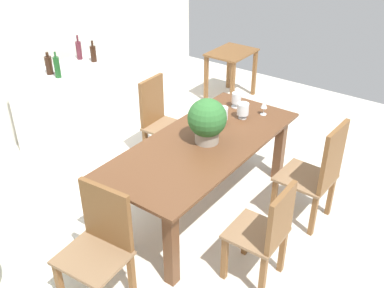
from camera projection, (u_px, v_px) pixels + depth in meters
The scene contains 18 objects.
ground_plane at pixel (203, 208), 4.40m from camera, with size 7.04×7.04×0.00m, color silver.
back_wall at pixel (18, 33), 5.07m from camera, with size 6.40×0.10×2.60m, color silver.
dining_table at pixel (204, 154), 4.08m from camera, with size 2.07×0.91×0.76m.
chair_near_right at pixel (319, 171), 3.96m from camera, with size 0.47×0.49×1.04m.
chair_head_end at pixel (100, 240), 3.23m from camera, with size 0.46×0.51×0.95m.
chair_near_left at pixel (267, 231), 3.36m from camera, with size 0.42×0.42×0.91m.
chair_far_right at pixel (159, 118), 4.92m from camera, with size 0.43×0.45×0.98m.
flower_centerpiece at pixel (207, 120), 3.90m from camera, with size 0.35×0.35×0.42m.
crystal_vase_left at pixel (243, 109), 4.37m from camera, with size 0.12×0.12×0.16m.
crystal_vase_center_near at pixel (222, 114), 4.25m from camera, with size 0.11×0.11×0.18m.
crystal_vase_right at pixel (236, 99), 4.59m from camera, with size 0.10×0.10×0.16m.
wine_glass at pixel (264, 105), 4.43m from camera, with size 0.07×0.07×0.15m.
kitchen_counter at pixel (83, 100), 5.48m from camera, with size 1.63×0.54×0.94m, color silver.
wine_bottle_clear at pixel (93, 53), 5.27m from camera, with size 0.07×0.07×0.25m.
wine_bottle_green at pixel (79, 50), 5.33m from camera, with size 0.07×0.07×0.29m.
wine_bottle_tall at pixel (57, 67), 4.82m from camera, with size 0.07×0.07×0.29m.
wine_bottle_amber at pixel (49, 65), 4.91m from camera, with size 0.08×0.08×0.25m.
side_table at pixel (231, 63), 6.39m from camera, with size 0.70×0.53×0.71m.
Camera 1 is at (-2.86, -1.97, 2.77)m, focal length 41.49 mm.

